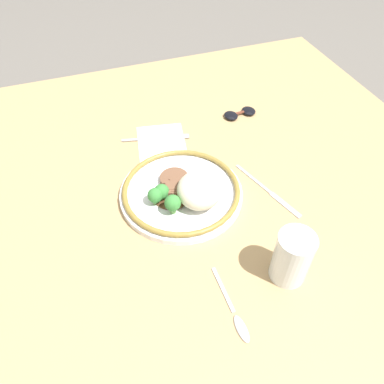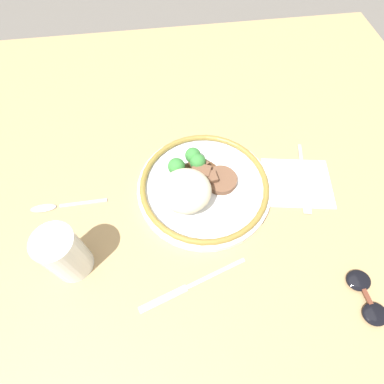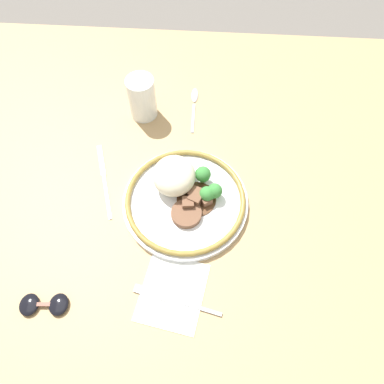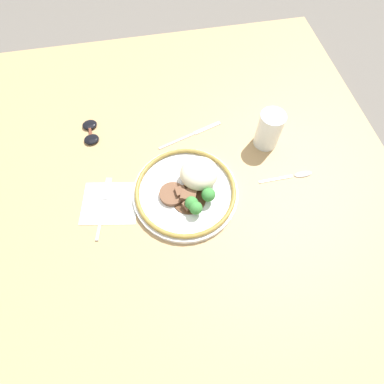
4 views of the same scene
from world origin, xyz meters
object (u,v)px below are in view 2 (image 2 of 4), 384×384
Objects in this scene: juice_glass at (65,255)px; sunglasses at (367,297)px; knife at (190,286)px; plate at (200,186)px; fork at (304,184)px; spoon at (54,207)px.

juice_glass is 0.52m from sunglasses.
knife is (-0.20, 0.07, -0.05)m from juice_glass.
plate is 0.36m from sunglasses.
fork reaches higher than knife.
juice_glass reaches higher than fork.
knife is at bearing -43.39° from fork.
fork is 0.89× the size of knife.
spoon is at bearing -68.12° from juice_glass.
juice_glass is at bearing 111.13° from spoon.
spoon is (0.25, -0.19, 0.00)m from knife.
spoon reaches higher than knife.
spoon is (0.05, -0.13, -0.05)m from juice_glass.
fork is (-0.22, 0.01, -0.02)m from plate.
fork is 0.24m from sunglasses.
spoon is (0.52, -0.02, -0.00)m from fork.
plate is 2.84× the size of sunglasses.
juice_glass is 0.56× the size of knife.
fork is at bearing -167.01° from juice_glass.
juice_glass reaches higher than sunglasses.
knife is at bearing 141.67° from spoon.
juice_glass is at bearing 26.22° from plate.
spoon is at bearing -0.72° from plate.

